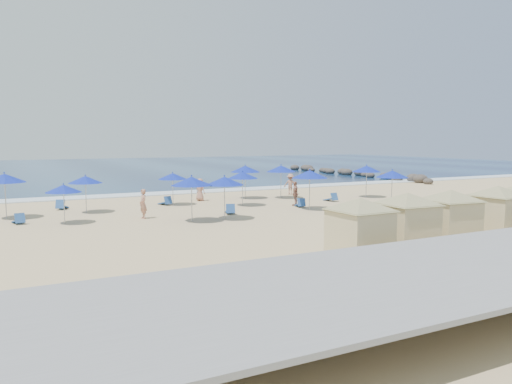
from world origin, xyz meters
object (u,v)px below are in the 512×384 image
cabana_0 (360,221)px  umbrella_11 (392,174)px  umbrella_3 (192,181)px  umbrella_5 (242,175)px  cabana_1 (407,214)px  beachgoer_3 (200,190)px  umbrella_0 (4,178)px  beachgoer_2 (290,184)px  umbrella_7 (245,169)px  beachgoer_1 (295,194)px  umbrella_6 (224,181)px  umbrella_8 (310,174)px  cabana_3 (497,205)px  umbrella_2 (85,180)px  umbrella_9 (281,169)px  cabana_2 (450,210)px  umbrella_10 (367,169)px  rock_jetty (351,173)px  umbrella_4 (173,176)px  beachgoer_0 (143,204)px  trash_bin (377,216)px  umbrella_1 (63,189)px

cabana_0 → umbrella_11: 15.96m
umbrella_3 → umbrella_5: size_ratio=1.07×
cabana_1 → beachgoer_3: cabana_1 is taller
umbrella_0 → umbrella_11: size_ratio=1.07×
umbrella_11 → beachgoer_2: size_ratio=1.48×
cabana_1 → umbrella_7: size_ratio=1.59×
beachgoer_1 → umbrella_6: bearing=-21.6°
umbrella_7 → beachgoer_3: (-3.49, 0.29, -1.42)m
umbrella_8 → cabana_3: bearing=-77.1°
umbrella_0 → umbrella_8: (17.10, -4.81, -0.03)m
umbrella_11 → beachgoer_3: umbrella_11 is taller
umbrella_5 → umbrella_2: bearing=171.4°
cabana_3 → umbrella_9: 17.62m
umbrella_2 → umbrella_5: umbrella_5 is taller
cabana_2 → umbrella_10: size_ratio=1.60×
beachgoer_1 → rock_jetty: bearing=177.6°
umbrella_10 → umbrella_4: bearing=170.5°
cabana_2 → beachgoer_0: 16.09m
umbrella_3 → umbrella_11: 14.06m
umbrella_0 → umbrella_8: bearing=-15.7°
umbrella_11 → beachgoer_3: bearing=140.3°
umbrella_2 → umbrella_5: (9.80, -1.48, 0.04)m
beachgoer_0 → umbrella_10: bearing=93.3°
cabana_1 → umbrella_0: 21.61m
umbrella_5 → umbrella_7: (1.97, 3.59, 0.18)m
umbrella_9 → beachgoer_0: 12.85m
umbrella_7 → beachgoer_3: umbrella_7 is taller
trash_bin → umbrella_4: umbrella_4 is taller
umbrella_10 → beachgoer_1: size_ratio=1.55×
cabana_2 → beachgoer_3: bearing=101.7°
rock_jetty → umbrella_1: 41.46m
cabana_3 → umbrella_4: (-9.56, 17.52, 0.48)m
trash_bin → beachgoer_2: size_ratio=0.53×
cabana_0 → umbrella_1: 16.02m
umbrella_7 → umbrella_8: umbrella_8 is taller
umbrella_7 → cabana_2: bearing=-88.7°
umbrella_3 → rock_jetty: bearing=38.8°
cabana_0 → cabana_3: (8.37, 0.62, 0.02)m
umbrella_2 → beachgoer_3: (8.27, 2.41, -1.21)m
umbrella_5 → umbrella_8: 4.67m
beachgoer_0 → beachgoer_1: bearing=89.7°
umbrella_3 → beachgoer_1: size_ratio=1.55×
beachgoer_2 → beachgoer_0: bearing=64.3°
rock_jetty → beachgoer_3: bearing=-149.4°
umbrella_6 → umbrella_7: (5.35, 8.29, 0.08)m
umbrella_4 → umbrella_10: bearing=-9.5°
umbrella_10 → beachgoer_0: size_ratio=1.52×
umbrella_3 → beachgoer_2: umbrella_3 is taller
cabana_2 → umbrella_6: cabana_2 is taller
cabana_1 → umbrella_4: bearing=102.2°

